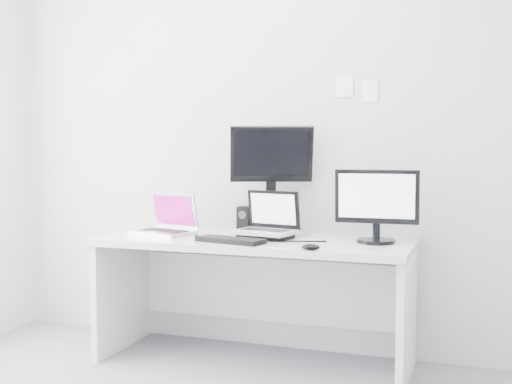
% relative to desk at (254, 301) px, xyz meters
% --- Properties ---
extents(back_wall, '(3.60, 0.00, 3.60)m').
position_rel_desk_xyz_m(back_wall, '(0.00, 0.35, 0.99)').
color(back_wall, silver).
rests_on(back_wall, ground).
extents(desk, '(1.80, 0.70, 0.73)m').
position_rel_desk_xyz_m(desk, '(0.00, 0.00, 0.00)').
color(desk, silver).
rests_on(desk, ground).
extents(macbook, '(0.41, 0.35, 0.26)m').
position_rel_desk_xyz_m(macbook, '(-0.57, -0.02, 0.50)').
color(macbook, silver).
rests_on(macbook, desk).
extents(speaker, '(0.09, 0.09, 0.16)m').
position_rel_desk_xyz_m(speaker, '(-0.15, 0.24, 0.44)').
color(speaker, black).
rests_on(speaker, desk).
extents(dell_laptop, '(0.38, 0.32, 0.28)m').
position_rel_desk_xyz_m(dell_laptop, '(0.06, 0.02, 0.50)').
color(dell_laptop, '#B2B4BA').
rests_on(dell_laptop, desk).
extents(rear_monitor, '(0.52, 0.35, 0.67)m').
position_rel_desk_xyz_m(rear_monitor, '(0.04, 0.20, 0.70)').
color(rear_monitor, black).
rests_on(rear_monitor, desk).
extents(samsung_monitor, '(0.46, 0.23, 0.42)m').
position_rel_desk_xyz_m(samsung_monitor, '(0.69, 0.06, 0.57)').
color(samsung_monitor, black).
rests_on(samsung_monitor, desk).
extents(keyboard, '(0.41, 0.22, 0.03)m').
position_rel_desk_xyz_m(keyboard, '(-0.07, -0.19, 0.38)').
color(keyboard, black).
rests_on(keyboard, desk).
extents(mouse, '(0.10, 0.07, 0.03)m').
position_rel_desk_xyz_m(mouse, '(0.42, -0.31, 0.38)').
color(mouse, black).
rests_on(mouse, desk).
extents(wall_note_0, '(0.10, 0.00, 0.14)m').
position_rel_desk_xyz_m(wall_note_0, '(0.45, 0.34, 1.26)').
color(wall_note_0, white).
rests_on(wall_note_0, back_wall).
extents(wall_note_1, '(0.09, 0.00, 0.13)m').
position_rel_desk_xyz_m(wall_note_1, '(0.60, 0.34, 1.22)').
color(wall_note_1, white).
rests_on(wall_note_1, back_wall).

